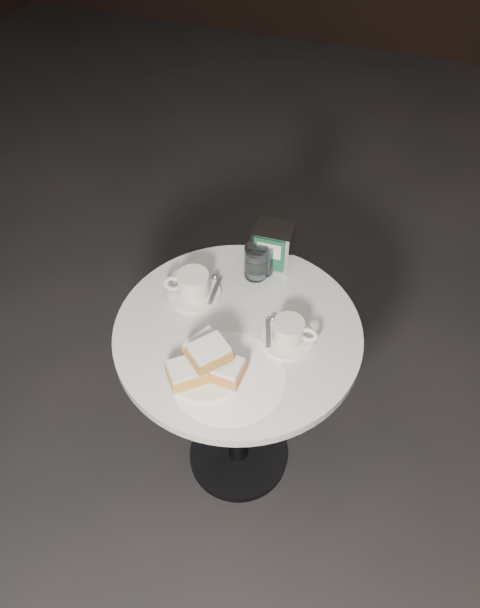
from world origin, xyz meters
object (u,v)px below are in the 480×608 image
object	(u,v)px
coffee_cup_left	(193,286)
coffee_cup_right	(289,333)
cafe_table	(238,371)
napkin_dispenser	(273,246)
beignet_plate	(206,363)
water_glass_left	(256,262)
water_glass_right	(263,258)

from	to	relation	value
coffee_cup_left	coffee_cup_right	distance (m)	0.32
cafe_table	napkin_dispenser	world-z (taller)	napkin_dispenser
beignet_plate	coffee_cup_right	size ratio (longest dim) A/B	1.57
water_glass_left	water_glass_right	xyz separation A→B (m)	(0.02, 0.02, -0.00)
coffee_cup_right	beignet_plate	bearing A→B (deg)	-137.31
water_glass_left	napkin_dispenser	size ratio (longest dim) A/B	0.82
water_glass_right	cafe_table	bearing A→B (deg)	-90.22
coffee_cup_left	coffee_cup_right	world-z (taller)	coffee_cup_left
water_glass_left	napkin_dispenser	bearing A→B (deg)	65.27
cafe_table	water_glass_right	size ratio (longest dim) A/B	6.95
water_glass_right	napkin_dispenser	world-z (taller)	napkin_dispenser
cafe_table	beignet_plate	bearing A→B (deg)	-100.72
cafe_table	beignet_plate	world-z (taller)	beignet_plate
beignet_plate	water_glass_left	xyz separation A→B (m)	(0.02, 0.39, 0.01)
water_glass_left	water_glass_right	world-z (taller)	water_glass_left
water_glass_left	water_glass_right	distance (m)	0.03
cafe_table	coffee_cup_right	bearing A→B (deg)	1.34
coffee_cup_right	water_glass_left	size ratio (longest dim) A/B	1.41
cafe_table	napkin_dispenser	size ratio (longest dim) A/B	5.48
coffee_cup_right	water_glass_left	distance (m)	0.27
water_glass_left	water_glass_right	bearing A→B (deg)	57.14
beignet_plate	coffee_cup_left	distance (m)	0.29
cafe_table	water_glass_left	bearing A→B (deg)	93.72
water_glass_right	coffee_cup_right	bearing A→B (deg)	-59.24
napkin_dispenser	coffee_cup_left	bearing A→B (deg)	-133.08
coffee_cup_right	napkin_dispenser	bearing A→B (deg)	112.03
cafe_table	coffee_cup_left	distance (m)	0.30
beignet_plate	water_glass_right	size ratio (longest dim) A/B	2.32
cafe_table	water_glass_left	size ratio (longest dim) A/B	6.66
coffee_cup_left	water_glass_left	distance (m)	0.20
coffee_cup_right	water_glass_left	world-z (taller)	water_glass_left
water_glass_right	coffee_cup_left	bearing A→B (deg)	-136.65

